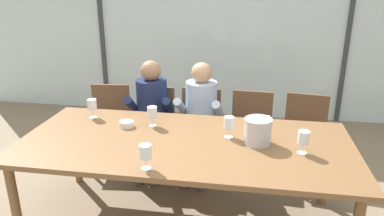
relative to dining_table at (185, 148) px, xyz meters
The scene contains 20 objects.
ground 1.22m from the dining_table, 90.00° to the left, with size 14.00×14.00×0.00m, color #847056.
window_glass_panel 2.76m from the dining_table, 90.00° to the left, with size 7.80×0.03×2.60m, color silver.
window_mullion_left 3.26m from the dining_table, 123.23° to the left, with size 0.06×0.06×2.60m, color #38383D.
window_mullion_right 3.26m from the dining_table, 56.77° to the left, with size 0.06×0.06×2.60m, color #38383D.
hillside_vineyard 6.97m from the dining_table, 90.00° to the left, with size 13.80×2.40×1.50m, color #477A38.
dining_table is the anchor object (origin of this frame).
chair_near_curtain 1.44m from the dining_table, 136.03° to the left, with size 0.48×0.48×0.87m.
chair_left_of_center 1.15m from the dining_table, 118.01° to the left, with size 0.46×0.46×0.87m.
chair_center 1.03m from the dining_table, 91.71° to the left, with size 0.46×0.46×0.87m.
chair_right_of_center 1.14m from the dining_table, 62.78° to the left, with size 0.47×0.47×0.87m.
chair_near_window_right 1.46m from the dining_table, 42.98° to the left, with size 0.50×0.50×0.87m.
person_navy_polo 1.01m from the dining_table, 120.89° to the left, with size 0.48×0.63×1.19m.
person_pale_blue_shirt 0.86m from the dining_table, 90.16° to the left, with size 0.48×0.63×1.19m.
ice_bucket_primary 0.59m from the dining_table, ahead, with size 0.22×0.22×0.21m.
tasting_bowl 0.58m from the dining_table, 159.67° to the left, with size 0.12×0.12×0.05m, color silver.
wine_glass_by_left_taster 0.90m from the dining_table, ahead, with size 0.08×0.08×0.17m.
wine_glass_near_bucket 1.00m from the dining_table, 158.43° to the left, with size 0.08×0.08×0.17m.
wine_glass_center_pour 0.45m from the dining_table, 142.00° to the left, with size 0.08×0.08×0.17m.
wine_glass_by_right_taster 0.54m from the dining_table, 110.30° to the right, with size 0.08×0.08×0.17m.
wine_glass_spare_empty 0.40m from the dining_table, 20.75° to the left, with size 0.08×0.08×0.17m.
Camera 1 is at (0.48, -2.55, 1.97)m, focal length 33.99 mm.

